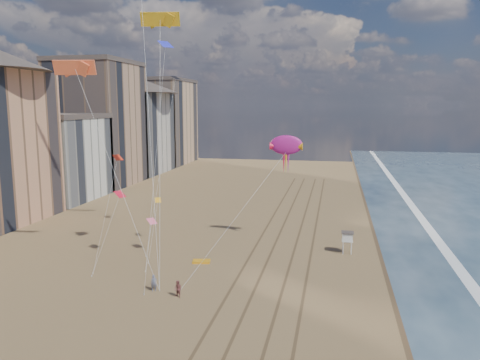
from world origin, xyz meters
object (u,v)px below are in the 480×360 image
lifeguard_stand (347,237)px  kite_flyer_b (178,289)px  kite_flyer_a (154,283)px  grounded_kite (201,261)px  show_kite (286,145)px

lifeguard_stand → kite_flyer_b: lifeguard_stand is taller
lifeguard_stand → kite_flyer_a: 25.48m
grounded_kite → kite_flyer_a: kite_flyer_a is taller
lifeguard_stand → grounded_kite: size_ratio=1.34×
lifeguard_stand → kite_flyer_a: bearing=-139.6°
grounded_kite → kite_flyer_b: 10.45m
show_kite → kite_flyer_a: 25.42m
lifeguard_stand → show_kite: show_kite is taller
lifeguard_stand → kite_flyer_a: size_ratio=1.65×
lifeguard_stand → kite_flyer_a: (-19.39, -16.48, -1.29)m
lifeguard_stand → kite_flyer_b: 24.08m
kite_flyer_a → kite_flyer_b: size_ratio=0.99×
grounded_kite → kite_flyer_a: 9.65m
lifeguard_stand → grounded_kite: (-17.14, -7.12, -2.02)m
show_kite → grounded_kite: bearing=-132.5°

